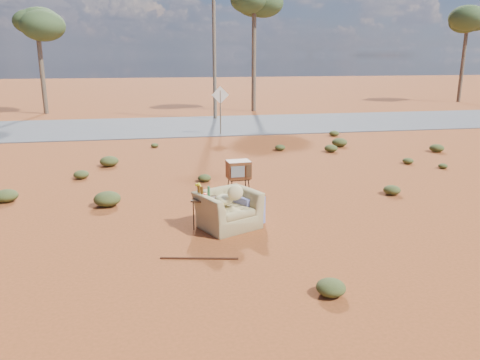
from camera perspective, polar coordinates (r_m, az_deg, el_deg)
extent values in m
plane|color=#93411D|center=(9.74, -0.74, -6.18)|extent=(140.00, 140.00, 0.00)
cube|color=#565659|center=(24.26, -6.95, 6.57)|extent=(140.00, 7.00, 0.04)
imported|color=#948151|center=(9.77, -1.50, -2.91)|extent=(1.39, 1.19, 1.03)
ellipsoid|color=#CDBA7D|center=(9.76, -1.96, -2.42)|extent=(0.37, 0.37, 0.22)
ellipsoid|color=#CDBA7D|center=(9.57, -0.58, -1.54)|extent=(0.33, 0.16, 0.33)
cube|color=navy|center=(10.23, 0.70, -3.35)|extent=(0.77, 0.90, 0.60)
cube|color=black|center=(11.94, -0.18, 0.18)|extent=(0.54, 0.43, 0.03)
cylinder|color=black|center=(11.78, -1.07, -1.21)|extent=(0.03, 0.03, 0.47)
cylinder|color=black|center=(11.89, 1.14, -1.05)|extent=(0.03, 0.03, 0.47)
cylinder|color=black|center=(12.12, -1.48, -0.74)|extent=(0.03, 0.03, 0.47)
cylinder|color=black|center=(12.23, 0.68, -0.59)|extent=(0.03, 0.03, 0.47)
cube|color=brown|center=(11.88, -0.18, 1.30)|extent=(0.61, 0.49, 0.45)
cube|color=slate|center=(11.64, -0.27, 1.01)|extent=(0.35, 0.04, 0.28)
cube|color=#472D19|center=(11.71, 1.06, 1.09)|extent=(0.13, 0.03, 0.32)
cube|color=#3A2515|center=(9.74, -4.45, -2.30)|extent=(0.57, 0.57, 0.04)
cylinder|color=black|center=(9.71, -5.68, -4.34)|extent=(0.02, 0.02, 0.63)
cylinder|color=black|center=(9.64, -3.60, -4.45)|extent=(0.02, 0.02, 0.63)
cylinder|color=black|center=(10.04, -5.20, -3.67)|extent=(0.02, 0.02, 0.63)
cylinder|color=black|center=(9.97, -3.18, -3.77)|extent=(0.02, 0.02, 0.63)
cylinder|color=#4F2E0D|center=(9.77, -5.03, -1.44)|extent=(0.06, 0.06, 0.23)
cylinder|color=#4F2E0D|center=(9.63, -4.66, -1.60)|extent=(0.06, 0.06, 0.25)
cylinder|color=#295F32|center=(9.77, -3.84, -1.46)|extent=(0.05, 0.05, 0.22)
cylinder|color=red|center=(9.62, -4.26, -2.04)|extent=(0.06, 0.06, 0.12)
cylinder|color=silver|center=(9.87, -5.06, -1.59)|extent=(0.07, 0.07, 0.13)
ellipsoid|color=yellow|center=(9.83, -5.08, -0.73)|extent=(0.14, 0.14, 0.11)
cylinder|color=#452012|center=(8.47, -5.00, -9.48)|extent=(1.37, 0.33, 0.04)
cylinder|color=brown|center=(21.32, -2.40, 8.18)|extent=(0.06, 0.06, 2.00)
cube|color=silver|center=(21.24, -2.42, 10.32)|extent=(0.78, 0.04, 0.78)
cylinder|color=brown|center=(31.62, -23.07, 12.87)|extent=(0.28, 0.28, 6.00)
ellipsoid|color=#395029|center=(31.68, -23.55, 17.38)|extent=(3.20, 3.20, 2.20)
cylinder|color=brown|center=(30.66, 1.70, 14.93)|extent=(0.28, 0.28, 7.00)
ellipsoid|color=#395029|center=(30.81, 1.75, 20.51)|extent=(3.20, 3.20, 2.20)
cylinder|color=brown|center=(40.51, 25.57, 13.17)|extent=(0.28, 0.28, 6.50)
ellipsoid|color=#395029|center=(40.59, 26.02, 17.03)|extent=(3.20, 3.20, 2.20)
cylinder|color=brown|center=(26.70, -3.16, 15.98)|extent=(0.20, 0.20, 8.00)
ellipsoid|color=#404920|center=(12.93, -26.61, -1.72)|extent=(0.56, 0.56, 0.31)
ellipsoid|color=#404920|center=(12.80, 18.03, -1.16)|extent=(0.44, 0.44, 0.24)
ellipsoid|color=#404920|center=(15.87, -15.66, 2.22)|extent=(0.60, 0.60, 0.33)
ellipsoid|color=#404920|center=(16.62, 19.80, 2.21)|extent=(0.36, 0.36, 0.20)
ellipsoid|color=#404920|center=(17.94, 4.91, 3.97)|extent=(0.40, 0.40, 0.22)
ellipsoid|color=#404920|center=(18.77, -10.36, 4.18)|extent=(0.30, 0.30, 0.17)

